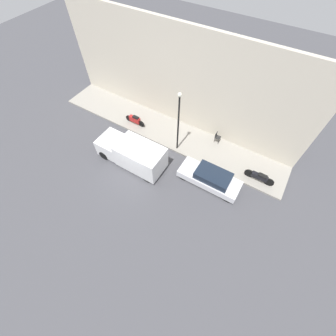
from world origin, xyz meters
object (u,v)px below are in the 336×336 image
(parked_car, at_px, (210,178))
(motorcycle_black, at_px, (260,177))
(streetlamp, at_px, (179,118))
(cafe_chair, at_px, (217,137))
(delivery_van, at_px, (132,153))
(motorcycle_red, at_px, (135,120))

(parked_car, xyz_separation_m, motorcycle_black, (1.86, -2.89, -0.02))
(streetlamp, bearing_deg, parked_car, -113.29)
(streetlamp, bearing_deg, cafe_chair, -46.33)
(parked_car, distance_m, delivery_van, 5.85)
(streetlamp, relative_size, cafe_chair, 5.82)
(parked_car, distance_m, streetlamp, 4.64)
(motorcycle_red, height_order, streetlamp, streetlamp)
(cafe_chair, bearing_deg, motorcycle_black, -114.78)
(motorcycle_red, bearing_deg, delivery_van, -146.28)
(delivery_van, height_order, cafe_chair, delivery_van)
(motorcycle_black, xyz_separation_m, streetlamp, (-0.35, 6.39, 2.66))
(motorcycle_red, height_order, motorcycle_black, motorcycle_red)
(delivery_van, distance_m, cafe_chair, 6.77)
(parked_car, bearing_deg, cafe_chair, 17.39)
(streetlamp, bearing_deg, motorcycle_black, -86.83)
(motorcycle_black, height_order, cafe_chair, cafe_chair)
(motorcycle_black, relative_size, streetlamp, 0.41)
(motorcycle_red, bearing_deg, streetlamp, -96.58)
(delivery_van, height_order, streetlamp, streetlamp)
(parked_car, relative_size, motorcycle_red, 2.32)
(parked_car, relative_size, motorcycle_black, 2.07)
(parked_car, xyz_separation_m, motorcycle_red, (2.01, 7.90, -0.02))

